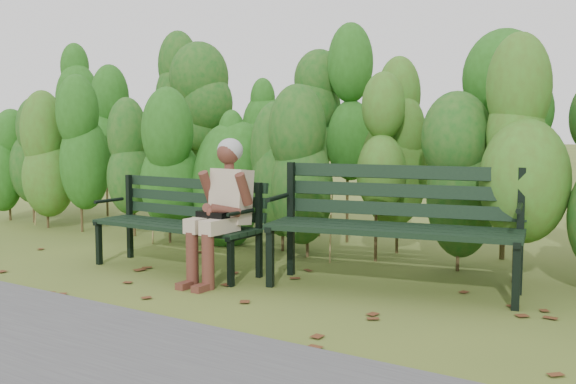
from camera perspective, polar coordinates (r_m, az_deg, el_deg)
The scene contains 7 objects.
ground at distance 5.29m, azimuth -2.10°, elevation -8.44°, with size 80.00×80.00×0.00m, color #4C5D25.
footpath at distance 3.79m, azimuth -22.35°, elevation -14.66°, with size 60.00×2.50×0.01m, color #474749.
hedge_band at distance 6.73m, azimuth 7.09°, elevation 5.41°, with size 11.04×1.67×2.42m.
leaf_litter at distance 5.05m, azimuth -0.81°, elevation -9.08°, with size 5.68×2.13×0.01m.
bench_left at distance 6.08m, azimuth -9.01°, elevation -2.05°, with size 1.62×0.53×0.81m.
bench_right at distance 5.37m, azimuth 9.07°, elevation -2.04°, with size 2.04×1.02×0.97m.
seated_woman at distance 5.54m, azimuth -5.64°, elevation -0.79°, with size 0.46×0.68×1.18m.
Camera 1 is at (2.96, -4.18, 1.31)m, focal length 42.00 mm.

